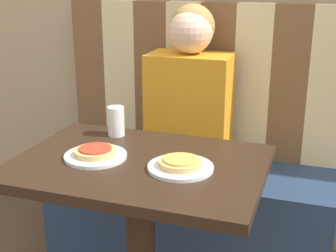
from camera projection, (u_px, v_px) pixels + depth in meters
name	position (u px, v px, depth m)	size (l,w,h in m)	color
booth_seat	(188.00, 210.00, 2.19)	(1.28, 0.46, 0.48)	navy
booth_backrest	(201.00, 79.00, 2.18)	(1.28, 0.08, 0.70)	brown
dining_table	(140.00, 195.00, 1.56)	(0.81, 0.58, 0.72)	black
person	(190.00, 90.00, 2.02)	(0.35, 0.22, 0.70)	orange
plate_left	(96.00, 156.00, 1.54)	(0.21, 0.21, 0.01)	white
plate_right	(181.00, 167.00, 1.45)	(0.21, 0.21, 0.01)	white
pizza_left	(95.00, 151.00, 1.54)	(0.14, 0.14, 0.02)	tan
pizza_right	(181.00, 162.00, 1.45)	(0.14, 0.14, 0.02)	tan
drinking_cup	(116.00, 121.00, 1.74)	(0.06, 0.06, 0.11)	silver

